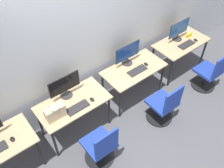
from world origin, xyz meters
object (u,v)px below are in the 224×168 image
Objects in this scene: mouse_right at (146,64)px; keyboard_left at (78,108)px; monitor_far_right at (179,30)px; mouse_left at (92,99)px; keyboard_right at (137,71)px; mouse_far_left at (12,139)px; handbag at (55,112)px; mouse_far_right at (196,40)px; office_chair_far_right at (209,74)px; keyboard_far_right at (186,45)px; monitor_left at (65,86)px; office_chair_left at (101,148)px; office_chair_right at (164,106)px; monitor_right at (128,53)px.

keyboard_left is at bearing -176.76° from mouse_right.
mouse_left is at bearing -173.15° from monitor_far_right.
keyboard_right is at bearing -173.20° from mouse_right.
mouse_far_left is 1.28m from mouse_left.
mouse_far_right is at bearing -0.97° from handbag.
mouse_right and mouse_far_right have the same top height.
mouse_far_right is 0.75m from office_chair_far_right.
mouse_left is 0.24× the size of keyboard_far_right.
monitor_left is 1.10m from office_chair_left.
mouse_left is 0.10× the size of office_chair_right.
mouse_far_right is 3.18m from handbag.
mouse_far_right is (2.83, 0.00, 0.01)m from keyboard_left.
mouse_far_left is at bearing -176.96° from monitor_far_right.
mouse_far_left is at bearing 178.82° from mouse_far_right.
mouse_far_right is at bearing 22.48° from office_chair_right.
keyboard_right is 0.42× the size of office_chair_far_right.
keyboard_left is at bearing -179.53° from keyboard_far_right.
mouse_far_right reaches higher than keyboard_right.
monitor_left reaches higher than office_chair_right.
mouse_far_right is (1.54, -0.06, 0.01)m from keyboard_right.
mouse_far_left is 2.47m from office_chair_right.
mouse_far_right reaches higher than keyboard_far_right.
keyboard_left is 1.00× the size of keyboard_far_right.
monitor_left reaches higher than keyboard_far_right.
keyboard_far_right is 2.92m from handbag.
mouse_far_left is 1.00× the size of mouse_right.
office_chair_left is at bearing -144.36° from monitor_right.
keyboard_left is 2.60m from monitor_far_right.
mouse_left is at bearing -51.79° from monitor_left.
mouse_far_left is 0.10× the size of office_chair_left.
monitor_left is 2.60m from keyboard_far_right.
mouse_right is at bearing 74.11° from office_chair_right.
mouse_left reaches higher than keyboard_far_right.
keyboard_right is 1.23× the size of handbag.
keyboard_far_right is (1.25, 0.64, 0.37)m from office_chair_right.
monitor_far_right reaches higher than keyboard_right.
office_chair_right is 1.00× the size of office_chair_far_right.
mouse_right is at bearing 0.95° from handbag.
keyboard_left is 2.72m from office_chair_far_right.
handbag reaches higher than keyboard_far_right.
monitor_left is 1.44× the size of keyboard_left.
monitor_right is (1.29, 0.00, 0.00)m from monitor_left.
mouse_left is 0.10× the size of office_chair_far_right.
office_chair_left is 2.91× the size of handbag.
mouse_far_left is 1.01m from keyboard_left.
office_chair_right is at bearing -25.20° from keyboard_left.
keyboard_left is at bearing 88.95° from office_chair_left.
monitor_right reaches higher than keyboard_far_right.
monitor_right is at bearing 90.00° from keyboard_right.
monitor_far_right is (2.57, 0.27, 0.21)m from keyboard_left.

